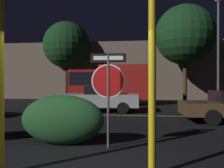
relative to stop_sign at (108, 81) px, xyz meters
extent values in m
cube|color=gold|center=(-0.29, 6.10, -1.63)|extent=(38.38, 0.12, 0.01)
cylinder|color=#4C4C51|center=(0.00, 0.00, -0.50)|extent=(0.06, 0.06, 2.28)
cylinder|color=white|center=(0.00, 0.00, 0.01)|extent=(0.82, 0.06, 0.83)
cylinder|color=#B71414|center=(0.00, 0.00, 0.01)|extent=(0.76, 0.06, 0.76)
cube|color=black|center=(0.00, 0.00, 0.57)|extent=(0.88, 0.07, 0.22)
cube|color=white|center=(0.00, 0.00, 0.57)|extent=(0.72, 0.07, 0.10)
cylinder|color=yellow|center=(0.99, -1.66, 0.13)|extent=(0.13, 0.13, 3.53)
ellipsoid|color=#1E4C23|center=(-1.23, 0.21, -0.99)|extent=(2.18, 0.91, 1.28)
cube|color=#9E9EA3|center=(-1.48, 7.57, -1.00)|extent=(4.31, 2.03, 0.67)
cube|color=black|center=(-1.35, 7.57, -0.45)|extent=(1.74, 1.71, 0.43)
cylinder|color=black|center=(-2.78, 6.61, -1.34)|extent=(0.60, 0.21, 0.60)
cylinder|color=black|center=(-2.82, 8.48, -1.34)|extent=(0.60, 0.21, 0.60)
cylinder|color=black|center=(-0.13, 6.66, -1.34)|extent=(0.60, 0.21, 0.60)
cylinder|color=black|center=(-0.17, 8.53, -1.34)|extent=(0.60, 0.21, 0.60)
sphere|color=#F4EFCC|center=(-3.63, 6.92, -0.97)|extent=(0.14, 0.14, 0.14)
sphere|color=#F4EFCC|center=(-3.65, 8.13, -0.97)|extent=(0.14, 0.14, 0.14)
cylinder|color=black|center=(3.31, 5.36, -1.34)|extent=(0.61, 0.24, 0.60)
cylinder|color=black|center=(3.44, 3.61, -1.34)|extent=(0.61, 0.24, 0.60)
cube|color=maroon|center=(-3.31, 12.17, -0.18)|extent=(2.23, 2.13, 2.12)
cube|color=black|center=(-3.31, 12.17, 0.25)|extent=(2.01, 2.18, 0.93)
cube|color=maroon|center=(-0.42, 12.21, 0.00)|extent=(3.61, 2.29, 2.46)
cylinder|color=black|center=(-3.23, 11.10, -1.22)|extent=(0.84, 0.29, 0.84)
cylinder|color=black|center=(-3.27, 13.24, -1.22)|extent=(0.84, 0.29, 0.84)
cylinder|color=black|center=(0.23, 11.15, -1.22)|extent=(0.84, 0.29, 0.84)
cylinder|color=black|center=(0.20, 13.30, -1.22)|extent=(0.84, 0.29, 0.84)
cylinder|color=#4C4C51|center=(5.95, 11.48, 1.87)|extent=(0.16, 0.16, 7.01)
cylinder|color=#422D1E|center=(-6.18, 16.67, 0.14)|extent=(0.32, 0.32, 3.56)
sphere|color=#143819|center=(-6.18, 16.67, 3.49)|extent=(4.36, 4.36, 4.36)
cylinder|color=#422D1E|center=(4.27, 14.47, 0.21)|extent=(0.32, 0.32, 3.69)
sphere|color=#143819|center=(4.27, 14.47, 3.79)|extent=(4.80, 4.80, 4.80)
cube|color=#6B5B4C|center=(-1.73, 19.25, 1.11)|extent=(29.65, 3.90, 5.50)
camera|label=1|loc=(0.81, -6.03, -0.03)|focal=40.00mm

